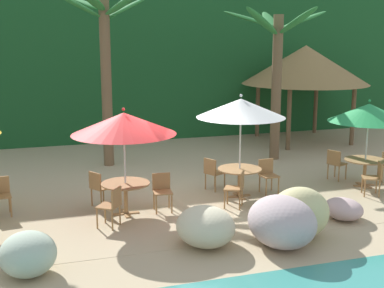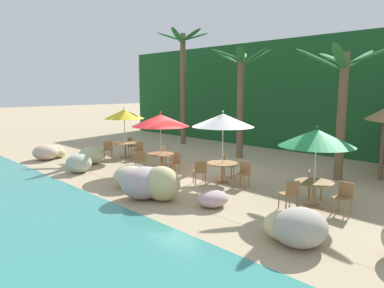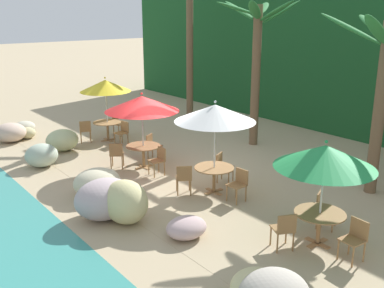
{
  "view_description": "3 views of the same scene",
  "coord_description": "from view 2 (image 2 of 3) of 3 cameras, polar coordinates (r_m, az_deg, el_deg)",
  "views": [
    {
      "loc": [
        -3.2,
        -11.51,
        4.01
      ],
      "look_at": [
        0.54,
        0.37,
        1.38
      ],
      "focal_mm": 48.35,
      "sensor_mm": 36.0,
      "label": 1
    },
    {
      "loc": [
        10.17,
        -9.52,
        3.37
      ],
      "look_at": [
        0.2,
        0.03,
        1.26
      ],
      "focal_mm": 34.0,
      "sensor_mm": 36.0,
      "label": 2
    },
    {
      "loc": [
        10.56,
        -7.67,
        4.92
      ],
      "look_at": [
        0.66,
        0.14,
        1.15
      ],
      "focal_mm": 42.33,
      "sensor_mm": 36.0,
      "label": 3
    }
  ],
  "objects": [
    {
      "name": "chair_white_seaward",
      "position": [
        12.7,
        8.05,
        -4.4
      ],
      "size": [
        0.44,
        0.45,
        0.87
      ],
      "color": "#9E7042",
      "rests_on": "ground"
    },
    {
      "name": "chair_green_inland",
      "position": [
        11.86,
        18.38,
        -5.7
      ],
      "size": [
        0.56,
        0.56,
        0.87
      ],
      "color": "#9E7042",
      "rests_on": "ground"
    },
    {
      "name": "rock_seawall",
      "position": [
        12.15,
        -7.25,
        -5.48
      ],
      "size": [
        17.03,
        2.73,
        1.05
      ],
      "color": "#ADBEA7",
      "rests_on": "ground"
    },
    {
      "name": "terrace_deck",
      "position": [
        14.33,
        -0.64,
        -4.89
      ],
      "size": [
        18.0,
        5.2,
        0.01
      ],
      "color": "tan",
      "rests_on": "ground"
    },
    {
      "name": "palm_tree_second",
      "position": [
        17.77,
        7.66,
        9.22
      ],
      "size": [
        2.98,
        2.8,
        5.26
      ],
      "color": "brown",
      "rests_on": "ground"
    },
    {
      "name": "palm_tree_third",
      "position": [
        14.31,
        22.54,
        7.7
      ],
      "size": [
        3.37,
        3.5,
        4.87
      ],
      "color": "brown",
      "rests_on": "ground"
    },
    {
      "name": "palm_tree_nearest",
      "position": [
        22.19,
        -1.42,
        11.28
      ],
      "size": [
        3.09,
        3.06,
        6.78
      ],
      "color": "brown",
      "rests_on": "ground"
    },
    {
      "name": "ground_plane",
      "position": [
        14.33,
        -0.64,
        -4.91
      ],
      "size": [
        120.0,
        120.0,
        0.0
      ],
      "primitive_type": "plane",
      "color": "tan"
    },
    {
      "name": "chair_white_inland",
      "position": [
        13.94,
        5.34,
        -3.17
      ],
      "size": [
        0.57,
        0.57,
        0.87
      ],
      "color": "#9E7042",
      "rests_on": "ground"
    },
    {
      "name": "chair_green_seaward",
      "position": [
        10.71,
        22.72,
        -7.47
      ],
      "size": [
        0.45,
        0.46,
        0.87
      ],
      "color": "#9E7042",
      "rests_on": "ground"
    },
    {
      "name": "umbrella_white",
      "position": [
        12.85,
        4.87,
        3.73
      ],
      "size": [
        2.19,
        2.19,
        2.61
      ],
      "color": "silver",
      "rests_on": "ground"
    },
    {
      "name": "umbrella_green",
      "position": [
        10.74,
        18.95,
        0.93
      ],
      "size": [
        2.11,
        2.11,
        2.36
      ],
      "color": "silver",
      "rests_on": "ground"
    },
    {
      "name": "chair_yellow_seaward",
      "position": [
        17.54,
        -8.41,
        -0.77
      ],
      "size": [
        0.47,
        0.48,
        0.87
      ],
      "color": "#9E7042",
      "rests_on": "ground"
    },
    {
      "name": "chair_green_left",
      "position": [
        10.48,
        15.14,
        -7.44
      ],
      "size": [
        0.56,
        0.56,
        0.87
      ],
      "color": "#9E7042",
      "rests_on": "ground"
    },
    {
      "name": "chair_red_seaward",
      "position": [
        14.3,
        -2.68,
        -2.84
      ],
      "size": [
        0.46,
        0.46,
        0.87
      ],
      "color": "#9E7042",
      "rests_on": "ground"
    },
    {
      "name": "dining_table_green",
      "position": [
        11.01,
        18.59,
        -6.27
      ],
      "size": [
        1.1,
        1.1,
        0.74
      ],
      "color": "#A37547",
      "rests_on": "ground"
    },
    {
      "name": "dining_table_yellow",
      "position": [
        18.1,
        -10.45,
        -0.21
      ],
      "size": [
        1.1,
        1.1,
        0.74
      ],
      "color": "#A37547",
      "rests_on": "ground"
    },
    {
      "name": "umbrella_yellow",
      "position": [
        17.93,
        -10.58,
        4.63
      ],
      "size": [
        1.93,
        1.93,
        2.48
      ],
      "color": "silver",
      "rests_on": "ground"
    },
    {
      "name": "chair_yellow_inland",
      "position": [
        18.89,
        -9.45,
        -0.12
      ],
      "size": [
        0.57,
        0.57,
        0.87
      ],
      "color": "#9E7042",
      "rests_on": "ground"
    },
    {
      "name": "dining_table_red",
      "position": [
        14.92,
        -4.89,
        -1.99
      ],
      "size": [
        1.1,
        1.1,
        0.74
      ],
      "color": "#A37547",
      "rests_on": "ground"
    },
    {
      "name": "chair_yellow_left",
      "position": [
        17.89,
        -13.06,
        -0.72
      ],
      "size": [
        0.56,
        0.55,
        0.87
      ],
      "color": "#9E7042",
      "rests_on": "ground"
    },
    {
      "name": "umbrella_red",
      "position": [
        14.71,
        -4.97,
        3.72
      ],
      "size": [
        2.33,
        2.33,
        2.45
      ],
      "color": "silver",
      "rests_on": "ground"
    },
    {
      "name": "chair_white_left",
      "position": [
        12.82,
        1.24,
        -4.19
      ],
      "size": [
        0.58,
        0.58,
        0.87
      ],
      "color": "#9E7042",
      "rests_on": "ground"
    },
    {
      "name": "foliage_backdrop",
      "position": [
        21.13,
        17.6,
        7.29
      ],
      "size": [
        28.0,
        2.4,
        6.0
      ],
      "color": "#194C23",
      "rests_on": "ground"
    },
    {
      "name": "dining_table_white",
      "position": [
        13.1,
        4.78,
        -3.49
      ],
      "size": [
        1.1,
        1.1,
        0.74
      ],
      "color": "#A37547",
      "rests_on": "ground"
    },
    {
      "name": "chair_red_inland",
      "position": [
        15.75,
        -4.13,
        -1.78
      ],
      "size": [
        0.58,
        0.58,
        0.87
      ],
      "color": "#9E7042",
      "rests_on": "ground"
    },
    {
      "name": "chair_red_left",
      "position": [
        14.83,
        -8.15,
        -2.5
      ],
      "size": [
        0.59,
        0.59,
        0.87
      ],
      "color": "#9E7042",
      "rests_on": "ground"
    }
  ]
}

